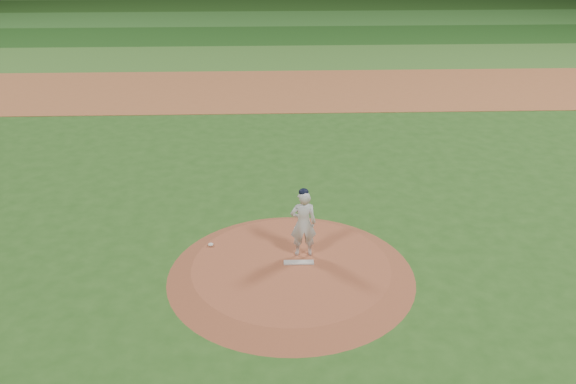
{
  "coord_description": "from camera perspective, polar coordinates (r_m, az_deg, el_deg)",
  "views": [
    {
      "loc": [
        -0.48,
        -12.02,
        7.93
      ],
      "look_at": [
        0.0,
        2.0,
        1.1
      ],
      "focal_mm": 40.0,
      "sensor_mm": 36.0,
      "label": 1
    }
  ],
  "objects": [
    {
      "name": "pitcher_on_mound",
      "position": [
        14.28,
        1.37,
        -2.76
      ],
      "size": [
        0.6,
        0.4,
        1.66
      ],
      "color": "silver",
      "rests_on": "pitchers_mound"
    },
    {
      "name": "outfield_stripe_0",
      "position": [
        32.5,
        -1.08,
        11.86
      ],
      "size": [
        70.0,
        5.0,
        0.02
      ],
      "primitive_type": "cube",
      "color": "#3C6F28",
      "rests_on": "ground"
    },
    {
      "name": "ground",
      "position": [
        14.41,
        0.28,
        -7.44
      ],
      "size": [
        120.0,
        120.0,
        0.0
      ],
      "primitive_type": "plane",
      "color": "#29551B",
      "rests_on": "ground"
    },
    {
      "name": "outfield_stripe_2",
      "position": [
        42.27,
        -1.33,
        15.16
      ],
      "size": [
        70.0,
        5.0,
        0.02
      ],
      "primitive_type": "cube",
      "color": "#2E6725",
      "rests_on": "ground"
    },
    {
      "name": "pitchers_mound",
      "position": [
        14.34,
        0.28,
        -7.02
      ],
      "size": [
        5.5,
        5.5,
        0.25
      ],
      "primitive_type": "cone",
      "color": "#9A4C30",
      "rests_on": "ground"
    },
    {
      "name": "rosin_bag",
      "position": [
        15.1,
        -6.89,
        -4.66
      ],
      "size": [
        0.13,
        0.13,
        0.07
      ],
      "primitive_type": "ellipsoid",
      "color": "silver",
      "rests_on": "pitchers_mound"
    },
    {
      "name": "infield_dirt_band",
      "position": [
        27.2,
        -0.88,
        9.04
      ],
      "size": [
        70.0,
        6.0,
        0.02
      ],
      "primitive_type": "cube",
      "color": "#A35B32",
      "rests_on": "ground"
    },
    {
      "name": "outfield_stripe_3",
      "position": [
        47.19,
        -1.41,
        16.3
      ],
      "size": [
        70.0,
        5.0,
        0.02
      ],
      "primitive_type": "cube",
      "color": "#1E4416",
      "rests_on": "ground"
    },
    {
      "name": "pitching_rubber",
      "position": [
        14.37,
        0.96,
        -6.27
      ],
      "size": [
        0.67,
        0.17,
        0.03
      ],
      "primitive_type": "cube",
      "rotation": [
        0.0,
        0.0,
        -0.01
      ],
      "color": "silver",
      "rests_on": "pitchers_mound"
    },
    {
      "name": "outfield_stripe_1",
      "position": [
        37.37,
        -1.22,
        13.73
      ],
      "size": [
        70.0,
        5.0,
        0.02
      ],
      "primitive_type": "cube",
      "color": "#1C4917",
      "rests_on": "ground"
    }
  ]
}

